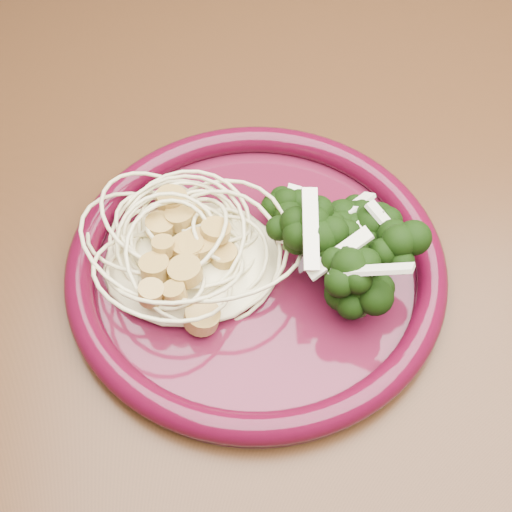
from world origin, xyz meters
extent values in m
cube|color=#472814|center=(0.00, 0.00, 0.73)|extent=(1.20, 0.80, 0.04)
cylinder|color=#490E20|center=(-0.07, 0.03, 0.75)|extent=(0.30, 0.30, 0.01)
torus|color=#49061B|center=(-0.07, 0.03, 0.76)|extent=(0.31, 0.31, 0.02)
ellipsoid|color=beige|center=(-0.11, 0.04, 0.77)|extent=(0.14, 0.13, 0.03)
ellipsoid|color=black|center=(-0.01, 0.02, 0.78)|extent=(0.11, 0.16, 0.05)
camera|label=1|loc=(-0.11, -0.25, 1.16)|focal=50.00mm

